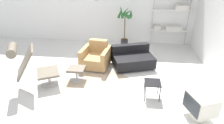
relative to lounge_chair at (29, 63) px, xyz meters
The scene contains 11 objects.
ground_plane 1.77m from the lounge_chair, 15.82° to the left, with size 12.00×12.00×0.00m, color silver.
wall_back 3.88m from the lounge_chair, 65.84° to the left, with size 12.00×0.09×2.80m.
round_rug 1.79m from the lounge_chair, ahead, with size 1.90×1.90×0.01m.
lounge_chair is the anchor object (origin of this frame).
ottoman 1.19m from the lounge_chair, 25.99° to the left, with size 0.45×0.39×0.36m.
armchair_red 1.94m from the lounge_chair, 43.79° to the left, with size 0.89×0.91×0.76m.
couch_low 2.90m from the lounge_chair, 30.46° to the left, with size 1.36×1.14×0.60m.
side_table 2.96m from the lounge_chair, ahead, with size 0.37×0.37×0.41m.
crt_television 3.92m from the lounge_chair, 10.39° to the right, with size 0.62×0.67×0.57m.
potted_plant 3.64m from the lounge_chair, 53.94° to the left, with size 0.54×0.54×1.53m.
shelf_unit 5.07m from the lounge_chair, 40.24° to the left, with size 1.33×0.28×2.10m.
Camera 1 is at (0.86, -4.46, 2.86)m, focal length 32.00 mm.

